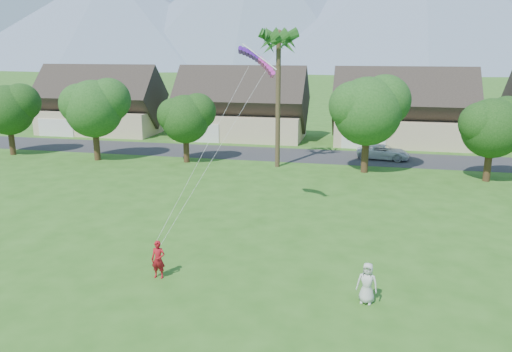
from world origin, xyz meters
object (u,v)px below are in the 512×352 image
(kite_flyer, at_px, (158,259))
(watcher, at_px, (367,283))
(parafoil_kite, at_px, (259,59))
(parked_car, at_px, (383,152))

(kite_flyer, height_order, watcher, kite_flyer)
(kite_flyer, xyz_separation_m, parafoil_kite, (2.93, 9.32, 9.20))
(kite_flyer, distance_m, parafoil_kite, 13.42)
(parked_car, xyz_separation_m, parafoil_kite, (-8.37, -20.56, 9.41))
(watcher, relative_size, parked_car, 0.36)
(watcher, xyz_separation_m, parafoil_kite, (-6.87, 9.69, 9.21))
(watcher, bearing_deg, parafoil_kite, 135.54)
(kite_flyer, height_order, parafoil_kite, parafoil_kite)
(kite_flyer, height_order, parked_car, kite_flyer)
(parked_car, bearing_deg, parafoil_kite, 164.88)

